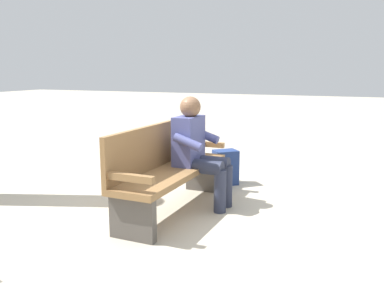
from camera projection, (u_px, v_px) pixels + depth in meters
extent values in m
plane|color=#B7AD99|center=(174.00, 211.00, 4.28)|extent=(40.00, 40.00, 0.00)
cube|color=olive|center=(174.00, 172.00, 4.21)|extent=(1.81, 0.53, 0.06)
cube|color=olive|center=(155.00, 146.00, 4.25)|extent=(1.80, 0.10, 0.45)
cube|color=olive|center=(205.00, 144.00, 4.94)|extent=(0.07, 0.48, 0.06)
cube|color=olive|center=(128.00, 177.00, 3.42)|extent=(0.07, 0.48, 0.06)
cube|color=#4C4742|center=(203.00, 175.00, 4.97)|extent=(0.09, 0.43, 0.39)
cube|color=#4C4742|center=(132.00, 218.00, 3.53)|extent=(0.09, 0.43, 0.39)
cube|color=#474C84|center=(189.00, 140.00, 4.37)|extent=(0.41, 0.23, 0.52)
sphere|color=brown|center=(190.00, 107.00, 4.30)|extent=(0.22, 0.22, 0.22)
cylinder|color=#282D42|center=(210.00, 163.00, 4.42)|extent=(0.16, 0.42, 0.15)
cylinder|color=#282D42|center=(203.00, 167.00, 4.24)|extent=(0.16, 0.42, 0.15)
cylinder|color=#282D42|center=(226.00, 186.00, 4.39)|extent=(0.13, 0.13, 0.45)
cylinder|color=#282D42|center=(220.00, 191.00, 4.21)|extent=(0.13, 0.13, 0.45)
cylinder|color=#474C84|center=(206.00, 135.00, 4.54)|extent=(0.10, 0.32, 0.18)
cylinder|color=#474C84|center=(188.00, 142.00, 4.11)|extent=(0.10, 0.32, 0.18)
cube|color=navy|center=(225.00, 167.00, 5.24)|extent=(0.36, 0.36, 0.44)
cube|color=navy|center=(221.00, 170.00, 5.37)|extent=(0.17, 0.18, 0.20)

